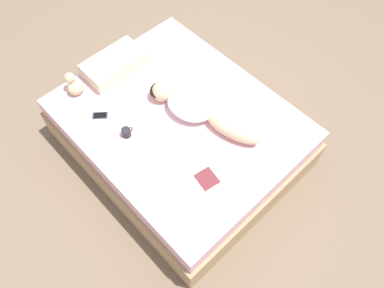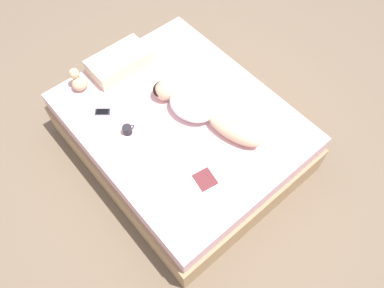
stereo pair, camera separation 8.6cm
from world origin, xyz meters
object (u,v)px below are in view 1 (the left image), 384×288
Objects in this scene: open_magazine at (195,186)px; coffee_mug at (126,132)px; person at (197,110)px; cell_phone at (100,115)px.

coffee_mug reaches higher than open_magazine.
person reaches higher than open_magazine.
cell_phone is (-0.05, 0.35, -0.04)m from coffee_mug.
coffee_mug is 0.74× the size of cell_phone.
person is at bearing -24.33° from coffee_mug.
cell_phone is at bearing 98.29° from coffee_mug.
open_magazine is 3.40× the size of cell_phone.
coffee_mug reaches higher than cell_phone.
coffee_mug is 0.35m from cell_phone.
person is 2.19× the size of open_magazine.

